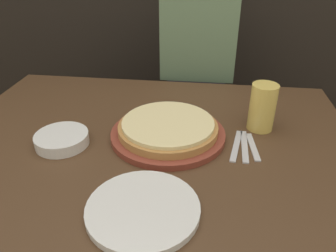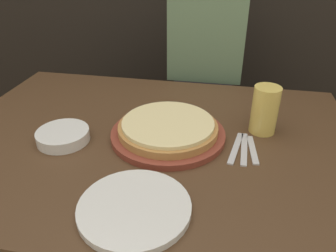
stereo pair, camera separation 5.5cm
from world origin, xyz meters
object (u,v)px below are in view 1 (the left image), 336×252
object	(u,v)px
dinner_plate	(143,209)
beer_glass	(263,105)
pizza_on_board	(168,130)
spoon	(253,147)
side_bowl	(62,139)
fork	(236,146)
diner_person	(197,84)
dinner_knife	(244,146)

from	to	relation	value
dinner_plate	beer_glass	bearing A→B (deg)	54.13
pizza_on_board	spoon	xyz separation A→B (m)	(0.26, -0.03, -0.02)
side_bowl	pizza_on_board	bearing A→B (deg)	14.88
side_bowl	fork	bearing A→B (deg)	5.99
dinner_plate	spoon	distance (m)	0.42
pizza_on_board	beer_glass	world-z (taller)	beer_glass
side_bowl	spoon	xyz separation A→B (m)	(0.58, 0.06, -0.02)
beer_glass	diner_person	size ratio (longest dim) A/B	0.12
side_bowl	diner_person	xyz separation A→B (m)	(0.38, 0.71, -0.09)
spoon	dinner_plate	bearing A→B (deg)	-132.21
fork	diner_person	world-z (taller)	diner_person
beer_glass	dinner_plate	xyz separation A→B (m)	(-0.31, -0.43, -0.08)
pizza_on_board	dinner_plate	bearing A→B (deg)	-92.59
pizza_on_board	spoon	world-z (taller)	pizza_on_board
spoon	diner_person	bearing A→B (deg)	107.18
dinner_plate	spoon	world-z (taller)	dinner_plate
dinner_knife	diner_person	size ratio (longest dim) A/B	0.14
fork	diner_person	xyz separation A→B (m)	(-0.15, 0.65, -0.08)
beer_glass	diner_person	bearing A→B (deg)	113.86
pizza_on_board	diner_person	xyz separation A→B (m)	(0.06, 0.63, -0.10)
pizza_on_board	diner_person	bearing A→B (deg)	84.30
dinner_plate	dinner_knife	xyz separation A→B (m)	(0.25, 0.31, -0.01)
dinner_plate	side_bowl	bearing A→B (deg)	140.17
fork	spoon	bearing A→B (deg)	0.00
fork	side_bowl	bearing A→B (deg)	-174.01
pizza_on_board	fork	size ratio (longest dim) A/B	2.06
beer_glass	spoon	distance (m)	0.15
fork	pizza_on_board	bearing A→B (deg)	172.41
dinner_plate	fork	bearing A→B (deg)	53.31
dinner_knife	dinner_plate	bearing A→B (deg)	-129.56
side_bowl	fork	distance (m)	0.54
pizza_on_board	dinner_plate	size ratio (longest dim) A/B	1.36
pizza_on_board	beer_glass	bearing A→B (deg)	17.69
fork	spoon	xyz separation A→B (m)	(0.05, 0.00, 0.00)
dinner_plate	side_bowl	xyz separation A→B (m)	(-0.30, 0.25, 0.01)
side_bowl	diner_person	distance (m)	0.81
pizza_on_board	diner_person	size ratio (longest dim) A/B	0.28
side_bowl	beer_glass	bearing A→B (deg)	16.24
beer_glass	fork	xyz separation A→B (m)	(-0.08, -0.12, -0.08)
fork	dinner_knife	size ratio (longest dim) A/B	1.00
beer_glass	side_bowl	distance (m)	0.64
dinner_plate	dinner_knife	distance (m)	0.40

